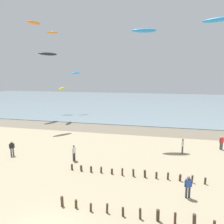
{
  "coord_description": "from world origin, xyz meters",
  "views": [
    {
      "loc": [
        6.42,
        -9.83,
        8.96
      ],
      "look_at": [
        0.97,
        12.79,
        5.06
      ],
      "focal_mm": 35.69,
      "sensor_mm": 36.0,
      "label": 1
    }
  ],
  "objects_px": {
    "kite_aloft_2": "(34,23)",
    "kite_aloft_5": "(217,20)",
    "person_nearest_camera": "(183,145)",
    "person_mid_beach": "(188,186)",
    "kite_aloft_10": "(52,32)",
    "kite_aloft_1": "(75,73)",
    "person_right_flank": "(12,148)",
    "kite_aloft_0": "(62,89)",
    "kite_aloft_4": "(144,31)",
    "person_left_flank": "(221,142)",
    "kite_aloft_8": "(48,54)",
    "person_by_waterline": "(74,152)"
  },
  "relations": [
    {
      "from": "kite_aloft_4",
      "to": "kite_aloft_1",
      "type": "bearing_deg",
      "value": 120.71
    },
    {
      "from": "kite_aloft_2",
      "to": "kite_aloft_4",
      "type": "distance_m",
      "value": 27.63
    },
    {
      "from": "kite_aloft_0",
      "to": "kite_aloft_10",
      "type": "relative_size",
      "value": 1.04
    },
    {
      "from": "person_nearest_camera",
      "to": "person_left_flank",
      "type": "height_order",
      "value": "same"
    },
    {
      "from": "kite_aloft_2",
      "to": "kite_aloft_8",
      "type": "xyz_separation_m",
      "value": [
        8.06,
        -9.29,
        -7.16
      ]
    },
    {
      "from": "person_nearest_camera",
      "to": "kite_aloft_0",
      "type": "height_order",
      "value": "kite_aloft_0"
    },
    {
      "from": "person_mid_beach",
      "to": "kite_aloft_4",
      "type": "xyz_separation_m",
      "value": [
        -4.8,
        13.38,
        13.54
      ]
    },
    {
      "from": "person_nearest_camera",
      "to": "person_mid_beach",
      "type": "bearing_deg",
      "value": -91.63
    },
    {
      "from": "kite_aloft_4",
      "to": "person_nearest_camera",
      "type": "bearing_deg",
      "value": -46.45
    },
    {
      "from": "kite_aloft_5",
      "to": "kite_aloft_8",
      "type": "bearing_deg",
      "value": -171.52
    },
    {
      "from": "person_by_waterline",
      "to": "kite_aloft_8",
      "type": "xyz_separation_m",
      "value": [
        -9.51,
        12.53,
        11.36
      ]
    },
    {
      "from": "kite_aloft_4",
      "to": "kite_aloft_10",
      "type": "bearing_deg",
      "value": 127.29
    },
    {
      "from": "person_left_flank",
      "to": "kite_aloft_5",
      "type": "xyz_separation_m",
      "value": [
        -1.81,
        -1.71,
        13.76
      ]
    },
    {
      "from": "person_left_flank",
      "to": "kite_aloft_2",
      "type": "height_order",
      "value": "kite_aloft_2"
    },
    {
      "from": "kite_aloft_2",
      "to": "kite_aloft_10",
      "type": "relative_size",
      "value": 1.31
    },
    {
      "from": "kite_aloft_0",
      "to": "kite_aloft_5",
      "type": "distance_m",
      "value": 28.55
    },
    {
      "from": "person_mid_beach",
      "to": "kite_aloft_2",
      "type": "relative_size",
      "value": 0.51
    },
    {
      "from": "kite_aloft_4",
      "to": "kite_aloft_8",
      "type": "relative_size",
      "value": 0.99
    },
    {
      "from": "kite_aloft_2",
      "to": "kite_aloft_5",
      "type": "height_order",
      "value": "kite_aloft_2"
    },
    {
      "from": "kite_aloft_8",
      "to": "person_left_flank",
      "type": "bearing_deg",
      "value": -65.03
    },
    {
      "from": "kite_aloft_4",
      "to": "person_left_flank",
      "type": "bearing_deg",
      "value": -18.09
    },
    {
      "from": "person_by_waterline",
      "to": "kite_aloft_0",
      "type": "height_order",
      "value": "kite_aloft_0"
    },
    {
      "from": "person_right_flank",
      "to": "kite_aloft_8",
      "type": "relative_size",
      "value": 0.54
    },
    {
      "from": "kite_aloft_10",
      "to": "kite_aloft_2",
      "type": "bearing_deg",
      "value": 69.52
    },
    {
      "from": "kite_aloft_10",
      "to": "kite_aloft_5",
      "type": "bearing_deg",
      "value": 122.5
    },
    {
      "from": "kite_aloft_0",
      "to": "kite_aloft_4",
      "type": "distance_m",
      "value": 20.66
    },
    {
      "from": "kite_aloft_0",
      "to": "person_left_flank",
      "type": "bearing_deg",
      "value": -119.83
    },
    {
      "from": "person_nearest_camera",
      "to": "kite_aloft_10",
      "type": "distance_m",
      "value": 41.85
    },
    {
      "from": "kite_aloft_0",
      "to": "kite_aloft_1",
      "type": "xyz_separation_m",
      "value": [
        -1.2,
        9.59,
        3.03
      ]
    },
    {
      "from": "kite_aloft_5",
      "to": "kite_aloft_0",
      "type": "bearing_deg",
      "value": 176.96
    },
    {
      "from": "kite_aloft_5",
      "to": "kite_aloft_10",
      "type": "height_order",
      "value": "kite_aloft_10"
    },
    {
      "from": "person_mid_beach",
      "to": "kite_aloft_0",
      "type": "distance_m",
      "value": 31.79
    },
    {
      "from": "person_nearest_camera",
      "to": "kite_aloft_1",
      "type": "bearing_deg",
      "value": 134.66
    },
    {
      "from": "person_nearest_camera",
      "to": "person_mid_beach",
      "type": "relative_size",
      "value": 1.0
    },
    {
      "from": "kite_aloft_10",
      "to": "person_left_flank",
      "type": "bearing_deg",
      "value": 126.01
    },
    {
      "from": "person_nearest_camera",
      "to": "person_right_flank",
      "type": "xyz_separation_m",
      "value": [
        -18.59,
        -5.33,
        0.0
      ]
    },
    {
      "from": "kite_aloft_1",
      "to": "person_right_flank",
      "type": "bearing_deg",
      "value": -113.81
    },
    {
      "from": "person_mid_beach",
      "to": "person_left_flank",
      "type": "xyz_separation_m",
      "value": [
        4.94,
        12.25,
        0.0
      ]
    },
    {
      "from": "person_by_waterline",
      "to": "person_right_flank",
      "type": "bearing_deg",
      "value": -178.12
    },
    {
      "from": "person_left_flank",
      "to": "kite_aloft_0",
      "type": "distance_m",
      "value": 28.76
    },
    {
      "from": "kite_aloft_10",
      "to": "kite_aloft_8",
      "type": "bearing_deg",
      "value": 94.76
    },
    {
      "from": "kite_aloft_8",
      "to": "kite_aloft_1",
      "type": "bearing_deg",
      "value": 42.83
    },
    {
      "from": "person_left_flank",
      "to": "kite_aloft_0",
      "type": "relative_size",
      "value": 0.65
    },
    {
      "from": "person_right_flank",
      "to": "kite_aloft_8",
      "type": "xyz_separation_m",
      "value": [
        -2.19,
        12.77,
        11.36
      ]
    },
    {
      "from": "person_right_flank",
      "to": "kite_aloft_10",
      "type": "distance_m",
      "value": 36.22
    },
    {
      "from": "person_mid_beach",
      "to": "kite_aloft_8",
      "type": "distance_m",
      "value": 29.11
    },
    {
      "from": "kite_aloft_0",
      "to": "kite_aloft_10",
      "type": "distance_m",
      "value": 18.32
    },
    {
      "from": "kite_aloft_0",
      "to": "kite_aloft_5",
      "type": "xyz_separation_m",
      "value": [
        24.25,
        -12.57,
        8.31
      ]
    },
    {
      "from": "person_right_flank",
      "to": "kite_aloft_0",
      "type": "xyz_separation_m",
      "value": [
        -2.81,
        18.62,
        5.46
      ]
    },
    {
      "from": "kite_aloft_1",
      "to": "kite_aloft_10",
      "type": "bearing_deg",
      "value": 134.47
    }
  ]
}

